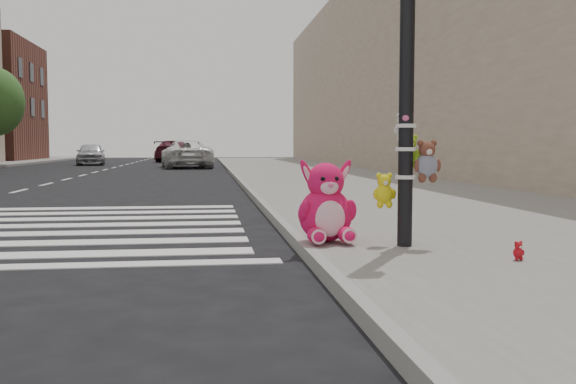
{
  "coord_description": "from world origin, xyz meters",
  "views": [
    {
      "loc": [
        0.46,
        -4.89,
        1.23
      ],
      "look_at": [
        1.3,
        1.66,
        0.75
      ],
      "focal_mm": 40.0,
      "sensor_mm": 36.0,
      "label": 1
    }
  ],
  "objects": [
    {
      "name": "ground",
      "position": [
        0.0,
        0.0,
        0.0
      ],
      "size": [
        120.0,
        120.0,
        0.0
      ],
      "primitive_type": "plane",
      "color": "black",
      "rests_on": "ground"
    },
    {
      "name": "sidewalk_near",
      "position": [
        5.0,
        10.0,
        0.07
      ],
      "size": [
        7.0,
        80.0,
        0.14
      ],
      "primitive_type": "cube",
      "color": "slate",
      "rests_on": "ground"
    },
    {
      "name": "curb_edge",
      "position": [
        1.55,
        10.0,
        0.07
      ],
      "size": [
        0.12,
        80.0,
        0.15
      ],
      "primitive_type": "cube",
      "color": "gray",
      "rests_on": "ground"
    },
    {
      "name": "bld_near",
      "position": [
        10.5,
        20.0,
        5.0
      ],
      "size": [
        5.0,
        60.0,
        10.0
      ],
      "primitive_type": "cube",
      "color": "#BCA990",
      "rests_on": "ground"
    },
    {
      "name": "signal_pole",
      "position": [
        2.62,
        1.81,
        1.76
      ],
      "size": [
        0.71,
        0.49,
        4.0
      ],
      "color": "black",
      "rests_on": "sidewalk_near"
    },
    {
      "name": "pink_bunny",
      "position": [
        1.8,
        2.17,
        0.53
      ],
      "size": [
        0.68,
        0.73,
        0.95
      ],
      "rotation": [
        0.0,
        0.0,
        0.07
      ],
      "color": "#EB1356",
      "rests_on": "sidewalk_near"
    },
    {
      "name": "red_teddy",
      "position": [
        3.4,
        0.81,
        0.23
      ],
      "size": [
        0.14,
        0.11,
        0.19
      ],
      "primitive_type": null,
      "rotation": [
        0.0,
        0.0,
        0.2
      ],
      "color": "red",
      "rests_on": "sidewalk_near"
    },
    {
      "name": "car_white_near",
      "position": [
        -0.57,
        30.37,
        0.74
      ],
      "size": [
        3.07,
        5.6,
        1.49
      ],
      "primitive_type": "imported",
      "rotation": [
        0.0,
        0.0,
        3.26
      ],
      "color": "white",
      "rests_on": "ground"
    },
    {
      "name": "car_maroon_near",
      "position": [
        -1.79,
        43.16,
        0.78
      ],
      "size": [
        2.94,
        5.62,
        1.56
      ],
      "primitive_type": "imported",
      "rotation": [
        0.0,
        0.0,
        3.0
      ],
      "color": "maroon",
      "rests_on": "ground"
    },
    {
      "name": "car_silver_deep",
      "position": [
        -6.58,
        36.13,
        0.69
      ],
      "size": [
        2.15,
        4.24,
        1.38
      ],
      "primitive_type": "imported",
      "rotation": [
        0.0,
        0.0,
        0.13
      ],
      "color": "#B9B9BE",
      "rests_on": "ground"
    }
  ]
}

